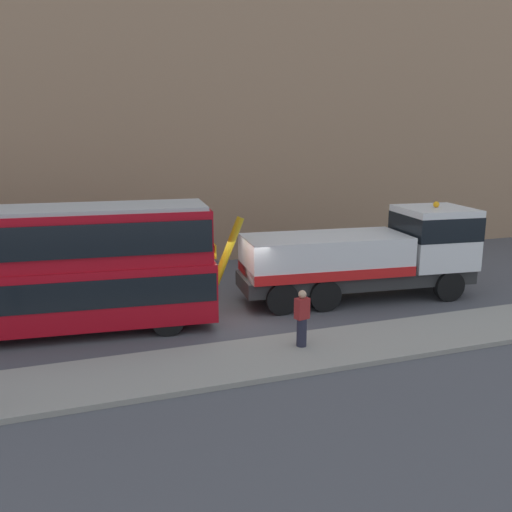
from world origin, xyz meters
name	(u,v)px	position (x,y,z in m)	size (l,w,h in m)	color
ground_plane	(228,314)	(0.00, 0.00, 0.00)	(120.00, 120.00, 0.00)	#4C4C51
near_kerb	(271,357)	(0.00, -4.20, 0.07)	(60.00, 2.80, 0.15)	gray
building_facade	(173,91)	(0.00, 8.50, 8.07)	(60.00, 1.50, 16.00)	#9E7A5B
recovery_tow_truck	(369,253)	(5.65, 0.08, 1.76)	(10.23, 3.51, 3.67)	#2D2D2D
double_decker_bus	(37,266)	(-6.17, 0.13, 2.23)	(11.19, 3.62, 4.06)	#B70C19
pedestrian_bystander	(302,319)	(1.07, -3.91, 0.99)	(0.45, 0.37, 1.71)	#232333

